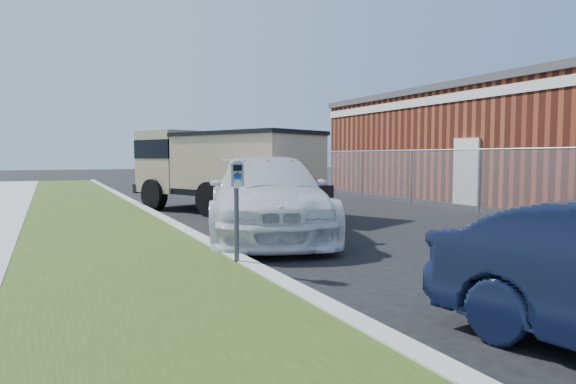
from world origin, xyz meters
name	(u,v)px	position (x,y,z in m)	size (l,w,h in m)	color
ground	(391,254)	(0.00, 0.00, 0.00)	(120.00, 120.00, 0.00)	black
streetside	(15,256)	(-5.57, 2.00, 0.07)	(6.12, 50.00, 0.15)	gray
chainlink_fence	(411,166)	(6.00, 7.00, 1.26)	(0.06, 30.06, 30.00)	slate
brick_building	(516,143)	(12.00, 8.00, 2.13)	(9.20, 14.20, 4.17)	maroon
parking_meter	(236,188)	(-2.72, -0.13, 1.16)	(0.20, 0.14, 1.42)	#3F4247
white_wagon	(266,196)	(-1.08, 2.75, 0.80)	(2.24, 5.51, 1.60)	silver
dump_truck	(221,166)	(-0.53, 7.45, 1.34)	(4.52, 6.41, 2.37)	black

